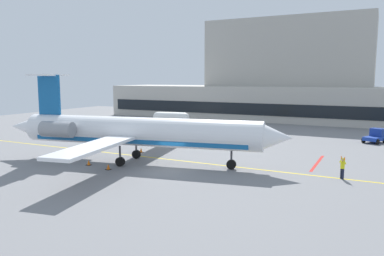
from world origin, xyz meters
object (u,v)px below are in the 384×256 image
at_px(baggage_tug, 244,127).
at_px(pushback_tractor, 376,136).
at_px(regional_jet, 134,132).
at_px(fuel_tank, 171,117).
at_px(marshaller, 342,168).

xyz_separation_m(baggage_tug, pushback_tractor, (18.52, -1.16, 0.01)).
bearing_deg(pushback_tractor, regional_jet, -131.65).
relative_size(pushback_tractor, fuel_tank, 0.49).
xyz_separation_m(pushback_tractor, fuel_tank, (-34.46, 5.85, 0.37)).
xyz_separation_m(regional_jet, pushback_tractor, (21.44, 24.10, -2.31)).
distance_m(pushback_tractor, marshaller, 21.43).
height_order(pushback_tractor, marshaller, marshaller).
distance_m(baggage_tug, fuel_tank, 16.62).
height_order(regional_jet, marshaller, regional_jet).
height_order(regional_jet, fuel_tank, regional_jet).
distance_m(pushback_tractor, fuel_tank, 34.96).
distance_m(regional_jet, pushback_tractor, 32.34).
xyz_separation_m(regional_jet, marshaller, (19.24, 2.79, -2.18)).
bearing_deg(regional_jet, fuel_tank, 113.49).
relative_size(regional_jet, marshaller, 15.58).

